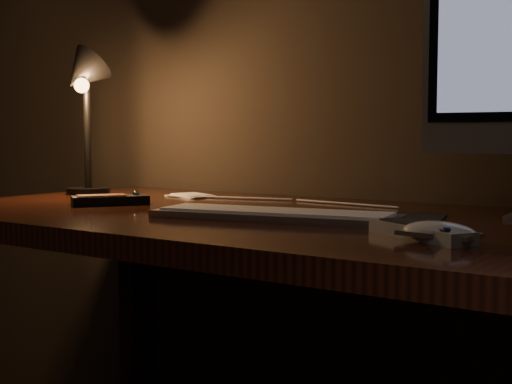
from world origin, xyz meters
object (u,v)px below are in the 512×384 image
Objects in this scene: tv_remote at (420,231)px; desk_lamp at (83,95)px; mouse at (439,235)px; media_remote at (110,200)px; desk at (316,277)px; keyboard at (274,214)px.

tv_remote is 1.03m from desk_lamp.
media_remote is at bearing 177.63° from mouse.
desk is 3.56× the size of keyboard.
mouse is 0.29× the size of desk_lamp.
desk_lamp reaches higher than tv_remote.
media_remote is at bearing -164.41° from desk.
keyboard is at bearing -91.95° from desk.
desk is 8.41× the size of tv_remote.
tv_remote reaches higher than desk.
mouse is at bearing -0.59° from tv_remote.
tv_remote is at bearing -25.80° from keyboard.
desk_lamp is at bearing 179.12° from desk.
mouse reaches higher than desk.
desk_lamp is (-0.97, 0.23, 0.24)m from tv_remote.
mouse is at bearing -23.26° from desk_lamp.
tv_remote is at bearing -36.60° from desk.
desk is 0.20m from keyboard.
keyboard reaches higher than desk.
mouse is at bearing -36.02° from desk.
keyboard is 1.21× the size of desk_lamp.
keyboard is 2.70× the size of media_remote.
desk_lamp is (-0.67, 0.15, 0.24)m from keyboard.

